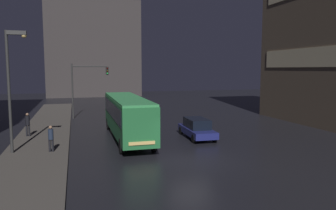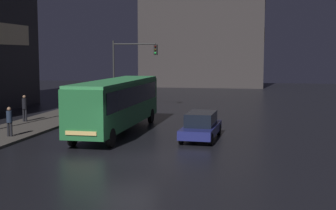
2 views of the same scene
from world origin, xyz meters
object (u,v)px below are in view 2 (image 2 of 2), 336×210
traffic_light_main (129,62)px  pedestrian_near (9,119)px  bus_near (117,100)px  pedestrian_mid (25,106)px  car_taxi (201,125)px

traffic_light_main → pedestrian_near: bearing=-100.1°
bus_near → pedestrian_near: 6.33m
pedestrian_mid → traffic_light_main: size_ratio=0.31×
bus_near → pedestrian_mid: bus_near is taller
bus_near → pedestrian_mid: size_ratio=6.39×
pedestrian_mid → traffic_light_main: traffic_light_main is taller
car_taxi → pedestrian_near: size_ratio=2.87×
bus_near → traffic_light_main: size_ratio=1.96×
pedestrian_mid → car_taxi: bearing=-44.0°
car_taxi → pedestrian_mid: bearing=-13.5°
car_taxi → traffic_light_main: traffic_light_main is taller
car_taxi → pedestrian_mid: pedestrian_mid is taller
pedestrian_mid → bus_near: bearing=-46.3°
bus_near → traffic_light_main: bearing=-77.4°
car_taxi → pedestrian_mid: 13.27m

